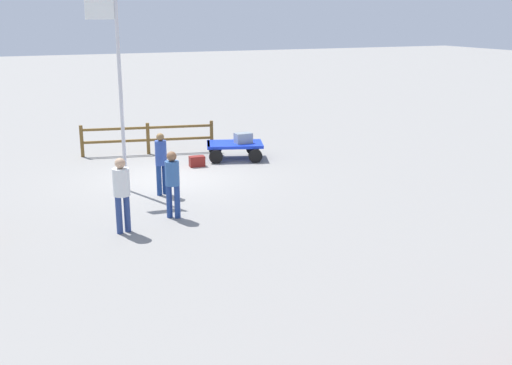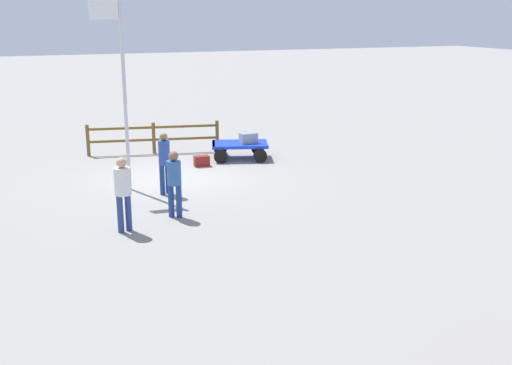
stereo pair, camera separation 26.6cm
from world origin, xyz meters
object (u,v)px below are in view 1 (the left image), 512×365
(worker_supervisor, at_px, (122,188))
(worker_trailing, at_px, (161,160))
(suitcase_maroon, at_px, (243,138))
(worker_lead, at_px, (172,179))
(suitcase_navy, at_px, (197,161))
(suitcase_dark, at_px, (242,138))
(flagpole, at_px, (117,80))
(luggage_cart, at_px, (234,147))

(worker_supervisor, bearing_deg, worker_trailing, -121.19)
(suitcase_maroon, xyz_separation_m, worker_trailing, (3.64, 3.07, 0.25))
(worker_lead, bearing_deg, suitcase_navy, -114.15)
(suitcase_navy, relative_size, worker_supervisor, 0.29)
(suitcase_maroon, height_order, worker_supervisor, worker_supervisor)
(suitcase_dark, bearing_deg, flagpole, 27.98)
(worker_supervisor, bearing_deg, worker_lead, -156.70)
(suitcase_dark, height_order, flagpole, flagpole)
(suitcase_maroon, relative_size, worker_supervisor, 0.33)
(worker_trailing, bearing_deg, flagpole, -42.85)
(suitcase_navy, bearing_deg, flagpole, 33.77)
(suitcase_maroon, distance_m, worker_supervisor, 7.73)
(luggage_cart, distance_m, suitcase_maroon, 0.44)
(luggage_cart, distance_m, suitcase_navy, 1.61)
(luggage_cart, relative_size, worker_trailing, 1.26)
(worker_lead, distance_m, worker_supervisor, 1.45)
(suitcase_maroon, xyz_separation_m, worker_supervisor, (5.23, 5.69, 0.31))
(suitcase_maroon, relative_size, suitcase_dark, 1.07)
(worker_lead, bearing_deg, worker_trailing, -97.28)
(suitcase_dark, distance_m, suitcase_navy, 1.96)
(luggage_cart, height_order, suitcase_navy, luggage_cart)
(suitcase_maroon, distance_m, worker_lead, 6.44)
(suitcase_dark, relative_size, worker_lead, 0.33)
(luggage_cart, distance_m, worker_trailing, 4.68)
(luggage_cart, height_order, suitcase_maroon, suitcase_maroon)
(worker_trailing, height_order, worker_supervisor, worker_supervisor)
(suitcase_navy, distance_m, flagpole, 4.42)
(luggage_cart, xyz_separation_m, worker_lead, (3.62, 5.27, 0.54))
(flagpole, bearing_deg, suitcase_navy, -146.23)
(luggage_cart, relative_size, suitcase_maroon, 3.73)
(suitcase_dark, bearing_deg, suitcase_navy, 17.77)
(suitcase_dark, relative_size, worker_trailing, 0.31)
(luggage_cart, bearing_deg, worker_trailing, 43.79)
(suitcase_dark, bearing_deg, luggage_cart, 8.31)
(suitcase_dark, xyz_separation_m, flagpole, (4.56, 2.43, 2.38))
(luggage_cart, xyz_separation_m, suitcase_maroon, (-0.28, 0.15, 0.31))
(suitcase_maroon, xyz_separation_m, suitcase_navy, (1.78, 0.38, -0.56))
(suitcase_maroon, relative_size, worker_trailing, 0.34)
(luggage_cart, height_order, flagpole, flagpole)
(flagpole, bearing_deg, worker_supervisor, 78.80)
(suitcase_maroon, bearing_deg, luggage_cart, -28.42)
(luggage_cart, xyz_separation_m, flagpole, (4.26, 2.38, 2.65))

